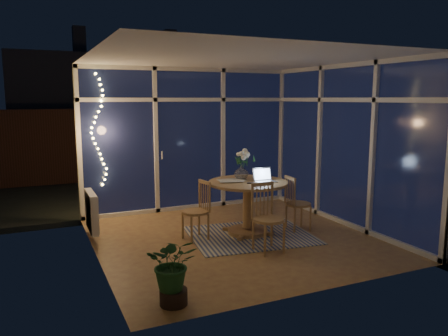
{
  "coord_description": "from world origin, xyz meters",
  "views": [
    {
      "loc": [
        -2.72,
        -5.61,
        2.05
      ],
      "look_at": [
        -0.08,
        0.25,
        1.02
      ],
      "focal_mm": 35.0,
      "sensor_mm": 36.0,
      "label": 1
    }
  ],
  "objects_px": {
    "chair_front": "(269,218)",
    "flower_vase": "(241,172)",
    "chair_left": "(195,210)",
    "chair_right": "(299,203)",
    "dining_table": "(248,208)",
    "potted_plant": "(173,269)",
    "laptop": "(266,175)"
  },
  "relations": [
    {
      "from": "chair_left",
      "to": "chair_right",
      "type": "relative_size",
      "value": 1.0
    },
    {
      "from": "flower_vase",
      "to": "potted_plant",
      "type": "height_order",
      "value": "flower_vase"
    },
    {
      "from": "chair_front",
      "to": "chair_right",
      "type": "bearing_deg",
      "value": 33.13
    },
    {
      "from": "laptop",
      "to": "potted_plant",
      "type": "relative_size",
      "value": 0.4
    },
    {
      "from": "dining_table",
      "to": "potted_plant",
      "type": "relative_size",
      "value": 1.57
    },
    {
      "from": "chair_right",
      "to": "chair_front",
      "type": "distance_m",
      "value": 1.15
    },
    {
      "from": "dining_table",
      "to": "chair_right",
      "type": "bearing_deg",
      "value": -10.16
    },
    {
      "from": "chair_left",
      "to": "chair_right",
      "type": "xyz_separation_m",
      "value": [
        1.64,
        -0.22,
        -0.0
      ]
    },
    {
      "from": "chair_front",
      "to": "potted_plant",
      "type": "xyz_separation_m",
      "value": [
        -1.64,
        -0.95,
        -0.09
      ]
    },
    {
      "from": "chair_right",
      "to": "flower_vase",
      "type": "relative_size",
      "value": 4.16
    },
    {
      "from": "chair_front",
      "to": "potted_plant",
      "type": "height_order",
      "value": "chair_front"
    },
    {
      "from": "chair_front",
      "to": "flower_vase",
      "type": "relative_size",
      "value": 4.48
    },
    {
      "from": "potted_plant",
      "to": "flower_vase",
      "type": "bearing_deg",
      "value": 48.75
    },
    {
      "from": "chair_front",
      "to": "flower_vase",
      "type": "distance_m",
      "value": 1.13
    },
    {
      "from": "dining_table",
      "to": "chair_left",
      "type": "xyz_separation_m",
      "value": [
        -0.83,
        0.07,
        0.03
      ]
    },
    {
      "from": "chair_left",
      "to": "laptop",
      "type": "bearing_deg",
      "value": 69.4
    },
    {
      "from": "flower_vase",
      "to": "chair_left",
      "type": "bearing_deg",
      "value": -170.04
    },
    {
      "from": "chair_left",
      "to": "laptop",
      "type": "xyz_separation_m",
      "value": [
        1.04,
        -0.23,
        0.49
      ]
    },
    {
      "from": "chair_right",
      "to": "potted_plant",
      "type": "height_order",
      "value": "chair_right"
    },
    {
      "from": "dining_table",
      "to": "laptop",
      "type": "distance_m",
      "value": 0.58
    },
    {
      "from": "chair_right",
      "to": "laptop",
      "type": "distance_m",
      "value": 0.78
    },
    {
      "from": "dining_table",
      "to": "flower_vase",
      "type": "bearing_deg",
      "value": 92.66
    },
    {
      "from": "chair_left",
      "to": "chair_right",
      "type": "bearing_deg",
      "value": 74.25
    },
    {
      "from": "chair_right",
      "to": "potted_plant",
      "type": "distance_m",
      "value": 3.04
    },
    {
      "from": "dining_table",
      "to": "chair_left",
      "type": "bearing_deg",
      "value": 175.23
    },
    {
      "from": "dining_table",
      "to": "potted_plant",
      "type": "distance_m",
      "value": 2.49
    },
    {
      "from": "dining_table",
      "to": "flower_vase",
      "type": "height_order",
      "value": "flower_vase"
    },
    {
      "from": "dining_table",
      "to": "potted_plant",
      "type": "bearing_deg",
      "value": -134.65
    },
    {
      "from": "laptop",
      "to": "potted_plant",
      "type": "distance_m",
      "value": 2.6
    },
    {
      "from": "chair_front",
      "to": "flower_vase",
      "type": "xyz_separation_m",
      "value": [
        0.1,
        1.03,
        0.45
      ]
    },
    {
      "from": "chair_right",
      "to": "laptop",
      "type": "relative_size",
      "value": 2.86
    },
    {
      "from": "chair_right",
      "to": "chair_front",
      "type": "height_order",
      "value": "chair_front"
    }
  ]
}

